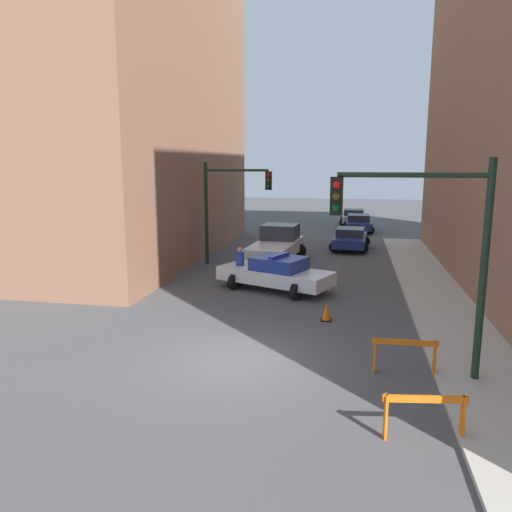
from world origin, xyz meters
The scene contains 14 objects.
ground_plane centered at (0.00, 0.00, 0.00)m, with size 120.00×120.00×0.00m, color #4C4C4F.
sidewalk_right centered at (6.20, 0.00, 0.06)m, with size 2.40×44.00×0.12m.
building_corner_left centered at (-12.00, 14.00, 9.32)m, with size 14.00×20.00×18.65m.
traffic_light_near centered at (4.73, -0.32, 3.53)m, with size 3.64×0.35×5.20m.
traffic_light_far centered at (-3.30, 12.04, 3.40)m, with size 3.44×0.35×5.20m.
police_car centered at (-0.11, 7.45, 0.72)m, with size 5.05×3.50×1.52m.
white_truck centered at (-0.96, 13.24, 0.91)m, with size 2.95×5.55×1.90m.
parked_car_near centered at (2.83, 17.96, 0.67)m, with size 2.45×4.40×1.31m.
parked_car_mid centered at (3.37, 25.91, 0.67)m, with size 2.33×4.33×1.31m.
parked_car_far centered at (3.02, 30.12, 0.67)m, with size 2.29×4.31×1.31m.
pedestrian_crossing centered at (-1.72, 7.93, 0.86)m, with size 0.50×0.50×1.66m.
barrier_front centered at (4.35, -3.15, 0.62)m, with size 1.59×0.38×0.90m.
barrier_mid centered at (4.28, -0.13, 0.62)m, with size 1.60×0.20×0.90m.
traffic_cone centered at (2.15, 3.81, 0.32)m, with size 0.36×0.36×0.66m.
Camera 1 is at (2.87, -12.30, 5.22)m, focal length 35.00 mm.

